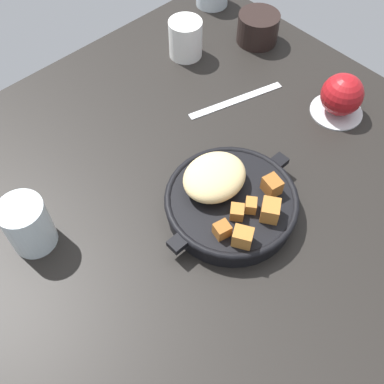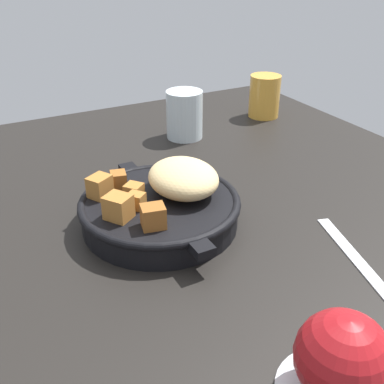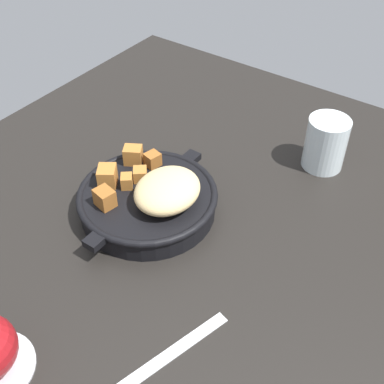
# 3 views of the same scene
# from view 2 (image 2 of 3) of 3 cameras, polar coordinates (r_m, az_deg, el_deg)

# --- Properties ---
(ground_plane) EXTENTS (1.00, 0.94, 0.02)m
(ground_plane) POSITION_cam_2_polar(r_m,az_deg,el_deg) (0.69, 0.17, -2.72)
(ground_plane) COLOR black
(cast_iron_skillet) EXTENTS (0.27, 0.22, 0.08)m
(cast_iron_skillet) POSITION_cam_2_polar(r_m,az_deg,el_deg) (0.63, -3.69, -1.49)
(cast_iron_skillet) COLOR black
(cast_iron_skillet) RESTS_ON ground_plane
(red_apple) EXTENTS (0.08, 0.08, 0.08)m
(red_apple) POSITION_cam_2_polar(r_m,az_deg,el_deg) (0.42, 18.27, -19.04)
(red_apple) COLOR maroon
(red_apple) RESTS_ON saucer_plate
(butter_knife) EXTENTS (0.21, 0.07, 0.00)m
(butter_knife) POSITION_cam_2_polar(r_m,az_deg,el_deg) (0.60, 20.36, -8.43)
(butter_knife) COLOR silver
(butter_knife) RESTS_ON ground_plane
(water_glass_tall) EXTENTS (0.07, 0.07, 0.09)m
(water_glass_tall) POSITION_cam_2_polar(r_m,az_deg,el_deg) (0.91, -0.95, 9.62)
(water_glass_tall) COLOR silver
(water_glass_tall) RESTS_ON ground_plane
(juice_glass_amber) EXTENTS (0.07, 0.07, 0.09)m
(juice_glass_amber) POSITION_cam_2_polar(r_m,az_deg,el_deg) (1.05, 9.03, 11.72)
(juice_glass_amber) COLOR gold
(juice_glass_amber) RESTS_ON ground_plane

